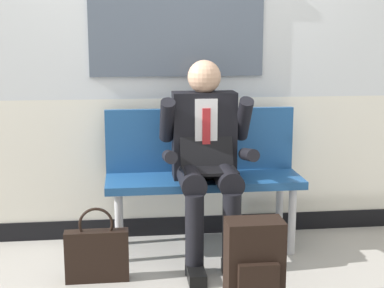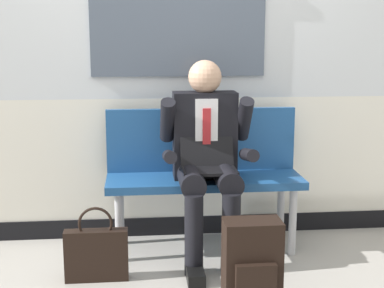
% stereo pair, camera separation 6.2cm
% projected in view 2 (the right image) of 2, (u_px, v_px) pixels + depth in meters
% --- Properties ---
extents(ground_plane, '(18.00, 18.00, 0.00)m').
position_uv_depth(ground_plane, '(179.00, 278.00, 3.32)').
color(ground_plane, '#9E9991').
extents(station_wall, '(5.88, 0.17, 3.16)m').
position_uv_depth(station_wall, '(169.00, 7.00, 3.78)').
color(station_wall, silver).
rests_on(station_wall, ground).
extents(bench_with_person, '(1.26, 0.42, 0.91)m').
position_uv_depth(bench_with_person, '(203.00, 167.00, 3.73)').
color(bench_with_person, navy).
rests_on(bench_with_person, ground).
extents(person_seated, '(0.57, 0.70, 1.24)m').
position_uv_depth(person_seated, '(207.00, 155.00, 3.52)').
color(person_seated, black).
rests_on(person_seated, ground).
extents(backpack, '(0.29, 0.21, 0.48)m').
position_uv_depth(backpack, '(252.00, 267.00, 2.90)').
color(backpack, black).
rests_on(backpack, ground).
extents(handbag, '(0.36, 0.09, 0.44)m').
position_uv_depth(handbag, '(96.00, 253.00, 3.27)').
color(handbag, black).
rests_on(handbag, ground).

